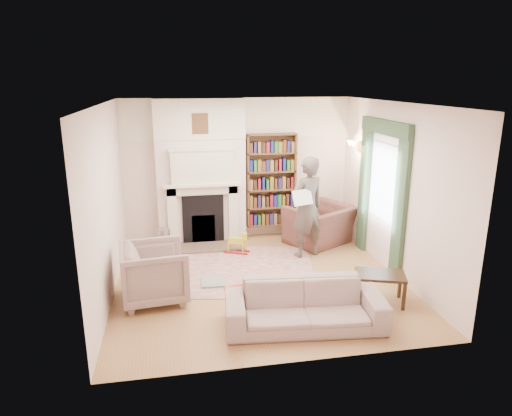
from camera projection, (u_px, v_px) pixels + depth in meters
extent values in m
plane|color=olive|center=(259.00, 280.00, 7.38)|extent=(4.50, 4.50, 0.00)
plane|color=white|center=(259.00, 103.00, 6.62)|extent=(4.50, 4.50, 0.00)
plane|color=white|center=(238.00, 169.00, 9.13)|extent=(4.50, 0.00, 4.50)
plane|color=white|center=(298.00, 248.00, 4.87)|extent=(4.50, 0.00, 4.50)
plane|color=white|center=(107.00, 204.00, 6.61)|extent=(0.00, 4.50, 4.50)
plane|color=white|center=(395.00, 191.00, 7.39)|extent=(0.00, 4.50, 4.50)
cube|color=white|center=(201.00, 172.00, 8.83)|extent=(1.70, 0.35, 2.80)
cube|color=silver|center=(202.00, 185.00, 8.61)|extent=(1.47, 0.24, 0.05)
cube|color=black|center=(203.00, 220.00, 8.89)|extent=(0.80, 0.06, 0.96)
cube|color=silver|center=(202.00, 167.00, 8.54)|extent=(1.15, 0.18, 0.62)
cube|color=brown|center=(271.00, 180.00, 9.18)|extent=(1.00, 0.24, 1.85)
cube|color=silver|center=(384.00, 182.00, 7.75)|extent=(0.02, 0.90, 1.30)
cube|color=#314D32|center=(400.00, 207.00, 7.15)|extent=(0.07, 0.32, 2.40)
cube|color=#314D32|center=(364.00, 187.00, 8.47)|extent=(0.07, 0.32, 2.40)
cube|color=#314D32|center=(385.00, 127.00, 7.49)|extent=(0.09, 1.70, 0.24)
cube|color=#C4B294|center=(230.00, 269.00, 7.79)|extent=(3.20, 2.67, 0.01)
imported|color=#432B24|center=(320.00, 225.00, 8.96)|extent=(1.52, 1.46, 0.76)
imported|color=#A99E8C|center=(155.00, 273.00, 6.63)|extent=(1.03, 1.01, 0.85)
imported|color=#B4A894|center=(305.00, 306.00, 5.93)|extent=(2.13, 1.00, 0.60)
imported|color=#4E443F|center=(307.00, 208.00, 8.16)|extent=(0.79, 0.66, 1.85)
cube|color=white|center=(302.00, 197.00, 7.88)|extent=(0.41, 0.25, 0.26)
cylinder|color=#929398|center=(164.00, 243.00, 8.25)|extent=(0.27, 0.27, 0.55)
cube|color=gold|center=(213.00, 282.00, 7.25)|extent=(0.37, 0.37, 0.03)
cube|color=red|center=(236.00, 290.00, 6.97)|extent=(0.33, 0.25, 0.05)
cube|color=red|center=(270.00, 281.00, 7.29)|extent=(0.27, 0.23, 0.02)
cube|color=red|center=(290.00, 285.00, 7.15)|extent=(0.28, 0.24, 0.02)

